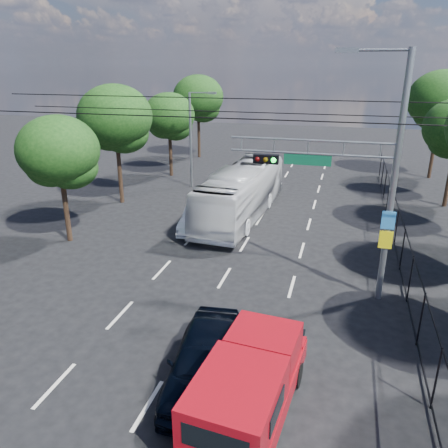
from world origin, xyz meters
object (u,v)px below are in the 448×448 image
(signal_mast, at_px, (361,170))
(red_pickup, at_px, (249,385))
(navy_hatchback, at_px, (205,359))
(white_bus, at_px, (242,192))
(white_van, at_px, (199,217))

(signal_mast, height_order, red_pickup, signal_mast)
(navy_hatchback, relative_size, white_bus, 0.43)
(signal_mast, relative_size, white_van, 2.19)
(navy_hatchback, xyz_separation_m, white_bus, (-2.47, 14.95, 0.75))
(red_pickup, xyz_separation_m, white_van, (-5.82, 13.16, -0.38))
(red_pickup, height_order, white_bus, white_bus)
(red_pickup, relative_size, white_van, 1.31)
(red_pickup, relative_size, navy_hatchback, 1.17)
(signal_mast, xyz_separation_m, white_bus, (-6.49, 8.28, -3.67))
(signal_mast, height_order, navy_hatchback, signal_mast)
(signal_mast, bearing_deg, white_bus, 128.09)
(red_pickup, distance_m, white_van, 14.39)
(navy_hatchback, relative_size, white_van, 1.12)
(navy_hatchback, bearing_deg, signal_mast, 52.60)
(signal_mast, relative_size, white_bus, 0.84)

